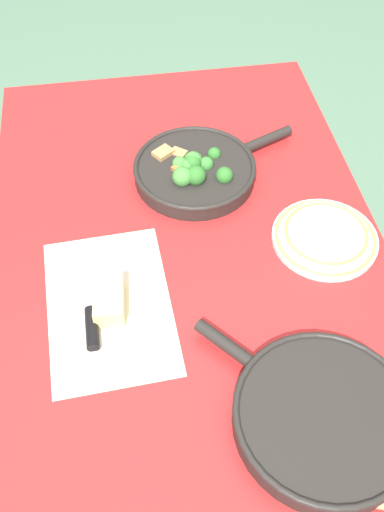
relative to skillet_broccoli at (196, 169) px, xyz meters
name	(u,v)px	position (x,y,z in m)	size (l,w,h in m)	color
ground_plane	(192,417)	(0.24, -0.05, -0.78)	(14.00, 14.00, 0.00)	#51755B
dining_table_red	(192,287)	(0.24, -0.05, -0.11)	(1.33, 0.81, 0.76)	red
skillet_broccoli	(196,169)	(0.00, 0.00, 0.00)	(0.28, 0.39, 0.07)	black
skillet_eggs	(323,416)	(0.61, 0.11, 0.00)	(0.36, 0.33, 0.05)	black
parchment_sheet	(109,305)	(0.32, -0.22, -0.02)	(0.36, 0.25, 0.00)	beige
grater_knife	(91,310)	(0.33, -0.25, -0.02)	(0.24, 0.03, 0.02)	silver
cheese_block	(109,300)	(0.32, -0.22, 0.00)	(0.10, 0.06, 0.04)	#EFD67A
dinner_plate_stack	(325,236)	(0.23, 0.23, -0.01)	(0.22, 0.22, 0.03)	silver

